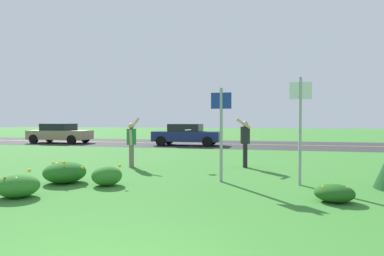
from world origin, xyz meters
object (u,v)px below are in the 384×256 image
at_px(person_catcher_dark_shirt, 245,139).
at_px(car_tan_leftmost, 60,133).
at_px(frisbee_white, 188,130).
at_px(sign_post_near_path, 221,125).
at_px(sign_post_by_roadside, 300,120).
at_px(car_navy_center_left, 187,134).
at_px(person_thrower_green_shirt, 132,141).

bearing_deg(person_catcher_dark_shirt, car_tan_leftmost, 146.29).
bearing_deg(frisbee_white, car_tan_leftmost, 140.98).
xyz_separation_m(sign_post_near_path, car_tan_leftmost, (-13.84, 12.43, -0.82)).
distance_m(sign_post_by_roadside, frisbee_white, 4.41).
bearing_deg(car_navy_center_left, car_tan_leftmost, 180.00).
height_order(sign_post_by_roadside, person_thrower_green_shirt, sign_post_by_roadside).
xyz_separation_m(sign_post_near_path, frisbee_white, (-1.56, 2.48, -0.21)).
distance_m(sign_post_near_path, person_catcher_dark_shirt, 2.99).
height_order(person_thrower_green_shirt, car_tan_leftmost, person_thrower_green_shirt).
bearing_deg(frisbee_white, sign_post_by_roadside, -34.42).
bearing_deg(person_thrower_green_shirt, sign_post_by_roadside, -20.27).
bearing_deg(car_tan_leftmost, person_thrower_green_shirt, -45.22).
bearing_deg(sign_post_near_path, car_navy_center_left, 108.36).
distance_m(person_catcher_dark_shirt, frisbee_white, 2.08).
distance_m(sign_post_by_roadside, person_catcher_dark_shirt, 3.40).
height_order(person_catcher_dark_shirt, frisbee_white, person_catcher_dark_shirt).
bearing_deg(person_catcher_dark_shirt, car_navy_center_left, 115.62).
relative_size(sign_post_near_path, sign_post_by_roadside, 0.92).
bearing_deg(car_tan_leftmost, car_navy_center_left, 0.00).
bearing_deg(car_navy_center_left, person_thrower_green_shirt, -86.88).
bearing_deg(car_tan_leftmost, person_catcher_dark_shirt, -33.71).
xyz_separation_m(frisbee_white, car_tan_leftmost, (-12.28, 9.95, -0.61)).
bearing_deg(person_thrower_green_shirt, sign_post_near_path, -30.20).
relative_size(person_catcher_dark_shirt, car_tan_leftmost, 0.39).
relative_size(sign_post_by_roadside, car_tan_leftmost, 0.62).
relative_size(person_catcher_dark_shirt, car_navy_center_left, 0.39).
xyz_separation_m(person_catcher_dark_shirt, car_navy_center_left, (-4.57, 9.53, -0.27)).
height_order(person_catcher_dark_shirt, car_tan_leftmost, person_catcher_dark_shirt).
relative_size(car_tan_leftmost, car_navy_center_left, 1.00).
distance_m(car_tan_leftmost, car_navy_center_left, 9.71).
bearing_deg(person_catcher_dark_shirt, sign_post_by_roadside, -60.85).
bearing_deg(sign_post_near_path, person_thrower_green_shirt, 149.80).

